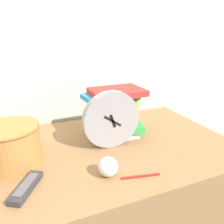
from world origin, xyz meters
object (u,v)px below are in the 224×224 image
at_px(book_stack, 114,112).
at_px(tv_remote, 26,187).
at_px(desk_clock, 111,120).
at_px(crumpled_paper_ball, 109,167).
at_px(pen, 141,176).
at_px(basket, 10,144).

bearing_deg(book_stack, tv_remote, -147.57).
distance_m(desk_clock, crumpled_paper_ball, 0.23).
xyz_separation_m(desk_clock, book_stack, (0.05, 0.10, -0.00)).
relative_size(book_stack, pen, 2.05).
xyz_separation_m(desk_clock, tv_remote, (-0.36, -0.16, -0.11)).
bearing_deg(book_stack, desk_clock, -118.67).
height_order(basket, pen, basket).
relative_size(basket, pen, 1.65).
bearing_deg(basket, crumpled_paper_ball, -34.43).
distance_m(book_stack, pen, 0.36).
bearing_deg(tv_remote, crumpled_paper_ball, -5.98).
height_order(book_stack, basket, book_stack).
bearing_deg(pen, desk_clock, 92.33).
distance_m(desk_clock, book_stack, 0.11).
height_order(desk_clock, tv_remote, desk_clock).
height_order(crumpled_paper_ball, pen, crumpled_paper_ball).
relative_size(book_stack, tv_remote, 1.84).
bearing_deg(basket, desk_clock, -3.09).
distance_m(book_stack, basket, 0.46).
xyz_separation_m(desk_clock, basket, (-0.40, 0.02, -0.04)).
distance_m(desk_clock, tv_remote, 0.41).
bearing_deg(desk_clock, crumpled_paper_ball, -114.99).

